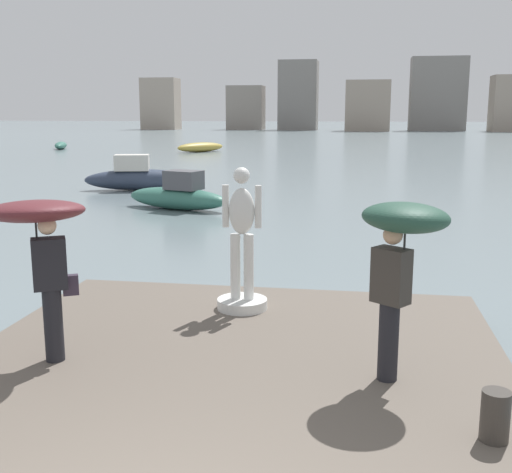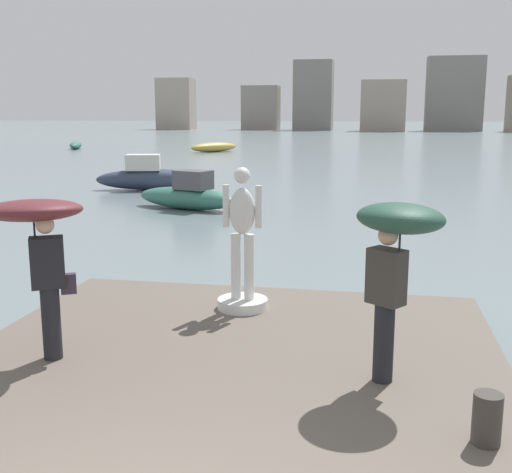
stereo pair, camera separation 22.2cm
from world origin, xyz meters
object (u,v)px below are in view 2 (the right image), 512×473
(onlooker_left, at_px, (37,229))
(boat_near, at_px, (151,177))
(statue_white_figure, at_px, (242,256))
(boat_mid, at_px, (76,145))
(boat_rightward, at_px, (214,147))
(boat_leftward, at_px, (187,195))
(onlooker_right, at_px, (396,242))
(mooring_bollard, at_px, (487,419))

(onlooker_left, relative_size, boat_near, 0.40)
(statue_white_figure, bearing_deg, boat_mid, 119.10)
(boat_mid, distance_m, boat_rightward, 13.90)
(boat_leftward, distance_m, boat_rightward, 32.28)
(statue_white_figure, height_order, onlooker_left, statue_white_figure)
(onlooker_right, distance_m, boat_mid, 55.21)
(onlooker_right, height_order, boat_leftward, onlooker_right)
(boat_leftward, bearing_deg, onlooker_left, -79.89)
(boat_mid, bearing_deg, boat_rightward, -9.03)
(onlooker_right, relative_size, boat_rightward, 0.44)
(mooring_bollard, relative_size, boat_near, 0.10)
(onlooker_left, relative_size, boat_leftward, 0.48)
(boat_mid, bearing_deg, boat_near, -58.21)
(boat_near, height_order, boat_mid, boat_near)
(boat_near, relative_size, boat_leftward, 1.20)
(boat_mid, xyz_separation_m, boat_rightward, (13.73, -2.18, 0.07))
(statue_white_figure, distance_m, boat_near, 18.61)
(onlooker_left, xyz_separation_m, mooring_bollard, (4.85, -1.10, -1.33))
(onlooker_left, bearing_deg, boat_leftward, 100.11)
(boat_rightward, bearing_deg, mooring_bollard, -72.72)
(statue_white_figure, xyz_separation_m, boat_leftward, (-4.46, 11.91, -0.73))
(mooring_bollard, relative_size, boat_leftward, 0.11)
(onlooker_left, height_order, boat_leftward, onlooker_left)
(boat_leftward, bearing_deg, boat_near, 122.14)
(onlooker_left, bearing_deg, onlooker_right, 0.86)
(statue_white_figure, xyz_separation_m, onlooker_left, (-1.92, -2.34, 0.75))
(onlooker_right, height_order, boat_mid, onlooker_right)
(onlooker_left, height_order, boat_mid, onlooker_left)
(statue_white_figure, distance_m, onlooker_right, 3.20)
(boat_mid, xyz_separation_m, boat_leftward, (20.90, -33.66, 0.15))
(onlooker_left, xyz_separation_m, onlooker_right, (4.04, 0.06, -0.01))
(boat_near, bearing_deg, onlooker_right, -63.11)
(onlooker_right, relative_size, boat_mid, 0.51)
(boat_mid, bearing_deg, mooring_bollard, -60.00)
(mooring_bollard, xyz_separation_m, boat_rightward, (-14.57, 46.83, -0.23))
(onlooker_right, height_order, boat_near, onlooker_right)
(mooring_bollard, relative_size, boat_mid, 0.12)
(statue_white_figure, distance_m, onlooker_left, 3.12)
(boat_mid, relative_size, boat_rightward, 0.87)
(onlooker_left, distance_m, boat_near, 20.18)
(boat_near, distance_m, boat_mid, 33.66)
(onlooker_right, bearing_deg, boat_near, 116.89)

